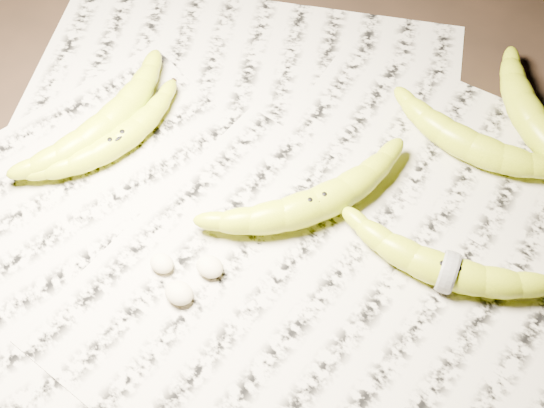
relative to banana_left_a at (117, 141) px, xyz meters
The scene contains 12 objects.
ground 0.20m from the banana_left_a, ahead, with size 3.00×3.00×0.00m, color black.
newspaper_patch 0.22m from the banana_left_a, ahead, with size 0.90×0.70×0.01m, color #BEB7A3.
banana_left_a is the anchor object (origin of this frame).
banana_left_b 0.03m from the banana_left_a, 152.28° to the left, with size 0.21×0.07×0.04m, color #CFDB1B, non-canonical shape.
banana_center 0.25m from the banana_left_a, 10.59° to the left, with size 0.22×0.07×0.04m, color #CFDB1B, non-canonical shape.
banana_taped 0.41m from the banana_left_a, ahead, with size 0.22×0.06×0.04m, color #CFDB1B, non-canonical shape.
banana_upper_a 0.42m from the banana_left_a, 30.82° to the left, with size 0.20×0.06×0.04m, color #CFDB1B, non-canonical shape.
banana_upper_b 0.50m from the banana_left_a, 34.79° to the left, with size 0.21×0.07×0.04m, color #CFDB1B, non-canonical shape.
measuring_tape 0.41m from the banana_left_a, ahead, with size 0.05×0.05×0.00m, color white.
flesh_chunk_a 0.21m from the banana_left_a, 34.12° to the right, with size 0.03×0.03×0.02m, color beige.
flesh_chunk_b 0.17m from the banana_left_a, 35.73° to the right, with size 0.03×0.02×0.02m, color beige.
flesh_chunk_c 0.20m from the banana_left_a, 22.33° to the right, with size 0.03×0.03×0.02m, color beige.
Camera 1 is at (0.25, -0.38, 0.74)m, focal length 50.00 mm.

